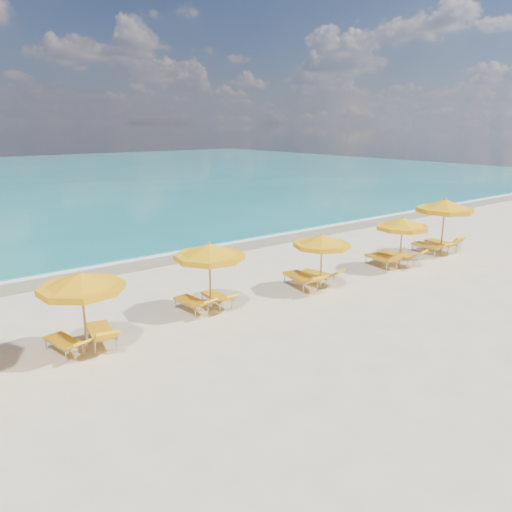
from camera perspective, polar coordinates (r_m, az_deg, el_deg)
ground_plane at (r=17.61m, az=3.01°, el=-4.77°), size 120.00×120.00×0.00m
wet_sand_band at (r=23.45m, az=-8.90°, el=0.09°), size 120.00×2.60×0.01m
foam_line at (r=24.13m, az=-9.83°, el=0.47°), size 120.00×1.20×0.03m
whitecap_far at (r=41.53m, az=-10.51°, el=6.45°), size 18.00×0.30×0.05m
umbrella_3 at (r=13.66m, az=-19.36°, el=-2.90°), size 2.81×2.81×2.28m
umbrella_4 at (r=15.90m, az=-5.34°, el=0.44°), size 2.70×2.70×2.31m
umbrella_5 at (r=18.16m, az=7.55°, el=1.66°), size 2.11×2.11×2.11m
umbrella_6 at (r=21.54m, az=16.39°, el=3.52°), size 2.60×2.60×2.22m
umbrella_7 at (r=24.62m, az=20.79°, el=5.34°), size 2.76×2.76×2.63m
lounger_3_left at (r=14.39m, az=-21.00°, el=-9.60°), size 0.83×1.72×0.64m
lounger_3_right at (r=14.57m, az=-17.26°, el=-8.83°), size 0.94×1.92×0.81m
lounger_4_left at (r=16.39m, az=-7.29°, el=-5.65°), size 0.70×1.75×0.69m
lounger_4_right at (r=16.79m, az=-4.43°, el=-5.07°), size 0.56×1.65×0.68m
lounger_5_left at (r=18.57m, az=5.21°, el=-2.96°), size 1.04×2.16×0.82m
lounger_5_right at (r=19.26m, az=7.10°, el=-2.47°), size 0.88×1.81×0.73m
lounger_6_left at (r=21.88m, az=14.19°, el=-0.63°), size 0.91×1.95×0.89m
lounger_6_right at (r=22.49m, az=15.86°, el=-0.30°), size 0.98×2.12×0.83m
lounger_7_left at (r=24.80m, az=19.05°, el=0.79°), size 0.70×1.93×0.73m
lounger_7_right at (r=25.47m, az=20.45°, el=1.07°), size 0.86×1.97×0.94m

